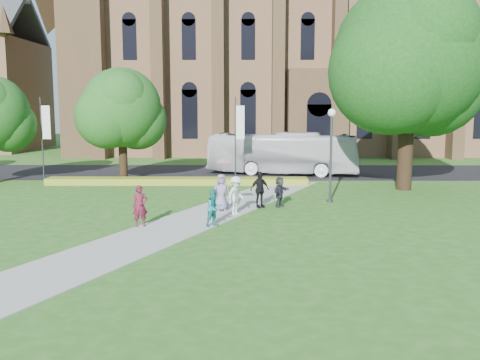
{
  "coord_description": "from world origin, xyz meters",
  "views": [
    {
      "loc": [
        2.68,
        -23.33,
        5.44
      ],
      "look_at": [
        2.43,
        3.98,
        1.6
      ],
      "focal_mm": 40.0,
      "sensor_mm": 36.0,
      "label": 1
    }
  ],
  "objects_px": {
    "streetlamp": "(331,144)",
    "large_tree": "(409,58)",
    "tour_coach": "(283,153)",
    "pedestrian_0": "(140,206)"
  },
  "relations": [
    {
      "from": "tour_coach",
      "to": "pedestrian_0",
      "type": "distance_m",
      "value": 20.04
    },
    {
      "from": "tour_coach",
      "to": "streetlamp",
      "type": "bearing_deg",
      "value": -158.99
    },
    {
      "from": "large_tree",
      "to": "tour_coach",
      "type": "relative_size",
      "value": 1.12
    },
    {
      "from": "large_tree",
      "to": "pedestrian_0",
      "type": "bearing_deg",
      "value": -143.93
    },
    {
      "from": "streetlamp",
      "to": "large_tree",
      "type": "height_order",
      "value": "large_tree"
    },
    {
      "from": "streetlamp",
      "to": "tour_coach",
      "type": "distance_m",
      "value": 12.32
    },
    {
      "from": "tour_coach",
      "to": "pedestrian_0",
      "type": "bearing_deg",
      "value": 169.9
    },
    {
      "from": "pedestrian_0",
      "to": "large_tree",
      "type": "bearing_deg",
      "value": 18.41
    },
    {
      "from": "tour_coach",
      "to": "pedestrian_0",
      "type": "relative_size",
      "value": 6.37
    },
    {
      "from": "tour_coach",
      "to": "large_tree",
      "type": "bearing_deg",
      "value": -123.55
    }
  ]
}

